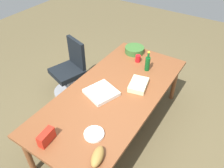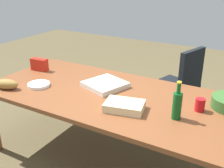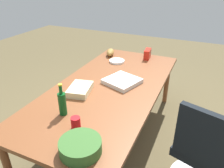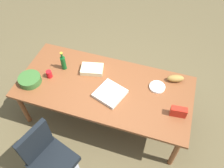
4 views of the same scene
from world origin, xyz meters
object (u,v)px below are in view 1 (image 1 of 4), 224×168
at_px(sheet_cake, 138,85).
at_px(office_chair, 70,74).
at_px(bread_loaf, 97,156).
at_px(chip_bag_red, 46,137).
at_px(conference_table, 114,95).
at_px(salad_bowl, 134,50).
at_px(wine_bottle, 148,63).
at_px(red_solo_cup, 138,59).
at_px(paper_plate_stack, 94,134).
at_px(pizza_box, 101,92).

bearing_deg(sheet_cake, office_chair, -92.96).
bearing_deg(bread_loaf, chip_bag_red, -78.85).
relative_size(conference_table, bread_loaf, 10.23).
height_order(conference_table, sheet_cake, sheet_cake).
relative_size(salad_bowl, bread_loaf, 1.31).
distance_m(salad_bowl, bread_loaf, 2.06).
distance_m(office_chair, wine_bottle, 1.38).
height_order(red_solo_cup, wine_bottle, wine_bottle).
xyz_separation_m(conference_table, paper_plate_stack, (0.71, 0.20, 0.08)).
bearing_deg(salad_bowl, office_chair, -51.02).
xyz_separation_m(office_chair, bread_loaf, (1.27, 1.51, 0.41)).
bearing_deg(office_chair, pizza_box, 65.04).
height_order(conference_table, wine_bottle, wine_bottle).
bearing_deg(office_chair, bread_loaf, 49.99).
height_order(paper_plate_stack, salad_bowl, salad_bowl).
bearing_deg(conference_table, red_solo_cup, -174.88).
relative_size(pizza_box, wine_bottle, 1.15).
relative_size(chip_bag_red, salad_bowl, 0.64).
distance_m(conference_table, wine_bottle, 0.72).
distance_m(wine_bottle, bread_loaf, 1.64).
bearing_deg(red_solo_cup, sheet_cake, 28.51).
bearing_deg(salad_bowl, sheet_cake, 31.87).
bearing_deg(bread_loaf, paper_plate_stack, -136.90).
height_order(office_chair, wine_bottle, wine_bottle).
bearing_deg(conference_table, chip_bag_red, -8.57).
bearing_deg(office_chair, chip_bag_red, 34.41).
bearing_deg(paper_plate_stack, salad_bowl, -165.43).
distance_m(sheet_cake, red_solo_cup, 0.62).
xyz_separation_m(conference_table, office_chair, (-0.34, -1.10, -0.30)).
distance_m(conference_table, bread_loaf, 1.02).
distance_m(conference_table, paper_plate_stack, 0.74).
bearing_deg(chip_bag_red, red_solo_cup, 177.41).
xyz_separation_m(red_solo_cup, wine_bottle, (0.13, 0.22, 0.07)).
relative_size(office_chair, red_solo_cup, 8.96).
distance_m(pizza_box, sheet_cake, 0.52).
bearing_deg(paper_plate_stack, sheet_cake, 178.85).
xyz_separation_m(chip_bag_red, red_solo_cup, (-1.86, 0.08, -0.02)).
xyz_separation_m(paper_plate_stack, wine_bottle, (-1.40, -0.06, 0.11)).
distance_m(chip_bag_red, bread_loaf, 0.58).
distance_m(pizza_box, salad_bowl, 1.16).
height_order(paper_plate_stack, red_solo_cup, red_solo_cup).
bearing_deg(wine_bottle, office_chair, -74.44).
relative_size(office_chair, sheet_cake, 3.08).
bearing_deg(pizza_box, paper_plate_stack, 47.44).
relative_size(sheet_cake, wine_bottle, 1.03).
height_order(pizza_box, wine_bottle, wine_bottle).
xyz_separation_m(conference_table, salad_bowl, (-1.03, -0.25, 0.11)).
bearing_deg(paper_plate_stack, office_chair, -128.78).
distance_m(pizza_box, bread_loaf, 0.96).
xyz_separation_m(pizza_box, wine_bottle, (-0.81, 0.26, 0.10)).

